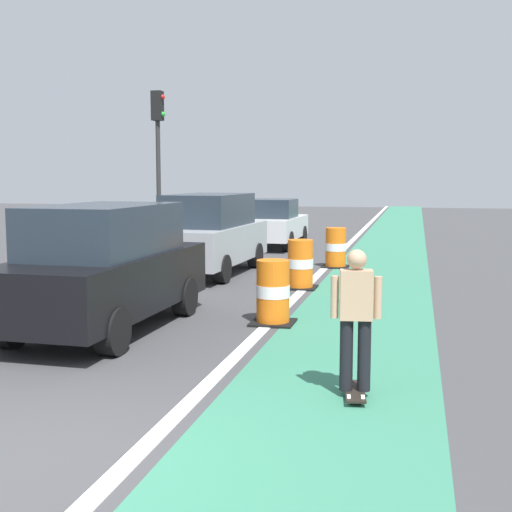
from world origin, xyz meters
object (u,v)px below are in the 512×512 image
Objects in this scene: parked_suv_second at (209,234)px; traffic_light_corner at (158,143)px; parked_suv_nearest at (105,267)px; parked_sedan_third at (272,224)px; pedestrian_crossing at (81,241)px; traffic_barrel_front at (273,293)px; skateboarder_on_lane at (356,318)px; traffic_barrel_back at (336,248)px; traffic_barrel_mid at (300,265)px.

traffic_light_corner is at bearing 127.28° from parked_suv_second.
parked_suv_nearest is at bearing -73.47° from traffic_light_corner.
parked_sedan_third is 8.34m from pedestrian_crossing.
parked_suv_nearest is 2.81m from traffic_barrel_front.
skateboarder_on_lane is 1.05× the size of pedestrian_crossing.
traffic_barrel_back is 0.21× the size of traffic_light_corner.
traffic_barrel_mid is at bearing 92.44° from traffic_barrel_front.
skateboarder_on_lane is 1.55× the size of traffic_barrel_front.
parked_suv_second is 0.92× the size of traffic_light_corner.
skateboarder_on_lane is at bearing -30.37° from parked_suv_nearest.
parked_suv_second is at bearing -52.72° from traffic_light_corner.
parked_suv_nearest and parked_suv_second have the same top height.
traffic_barrel_back is at bearing 72.12° from parked_suv_nearest.
traffic_barrel_mid is at bearing 63.63° from parked_suv_nearest.
parked_sedan_third is at bearing 90.15° from parked_suv_nearest.
traffic_barrel_mid is (2.39, 4.82, -0.50)m from parked_suv_nearest.
traffic_barrel_back is (2.75, 8.51, -0.50)m from parked_suv_nearest.
parked_suv_second is 2.91× the size of pedestrian_crossing.
parked_sedan_third is (-4.28, 15.70, -0.08)m from skateboarder_on_lane.
traffic_barrel_mid is at bearing -44.65° from traffic_light_corner.
traffic_barrel_front is at bearing -62.73° from parked_suv_second.
traffic_barrel_front is 1.00× the size of traffic_barrel_back.
skateboarder_on_lane is 7.55m from traffic_barrel_mid.
parked_sedan_third is (-0.03, 13.22, -0.20)m from parked_suv_nearest.
pedestrian_crossing reaches higher than traffic_barrel_front.
traffic_barrel_front is 11.04m from traffic_light_corner.
traffic_barrel_mid is (2.65, -1.73, -0.50)m from parked_suv_second.
traffic_barrel_front is at bearing -37.25° from pedestrian_crossing.
parked_sedan_third is 5.47m from traffic_barrel_back.
parked_suv_nearest reaches higher than pedestrian_crossing.
parked_suv_second is 3.64m from traffic_barrel_back.
traffic_light_corner reaches higher than parked_suv_second.
traffic_barrel_front is 7.38m from pedestrian_crossing.
skateboarder_on_lane is 14.80m from traffic_light_corner.
parked_suv_second is 3.21m from traffic_barrel_mid.
traffic_light_corner is at bearing 86.21° from pedestrian_crossing.
parked_suv_second is 4.29× the size of traffic_barrel_back.
parked_sedan_third is at bearing 106.09° from traffic_barrel_mid.
traffic_light_corner reaches higher than skateboarder_on_lane.
traffic_barrel_mid is 3.72m from traffic_barrel_back.
parked_suv_nearest is 1.13× the size of parked_sedan_third.
traffic_barrel_back is at bearing -15.87° from traffic_light_corner.
traffic_barrel_mid is 1.00× the size of traffic_barrel_back.
traffic_barrel_mid is (-0.16, 3.73, 0.00)m from traffic_barrel_front.
parked_suv_second reaches higher than parked_sedan_third.
traffic_light_corner reaches higher than parked_suv_nearest.
parked_suv_nearest reaches higher than traffic_barrel_front.
skateboarder_on_lane reaches higher than traffic_barrel_front.
parked_suv_second is 6.68m from parked_sedan_third.
traffic_barrel_mid is (2.42, -8.40, -0.30)m from parked_sedan_third.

